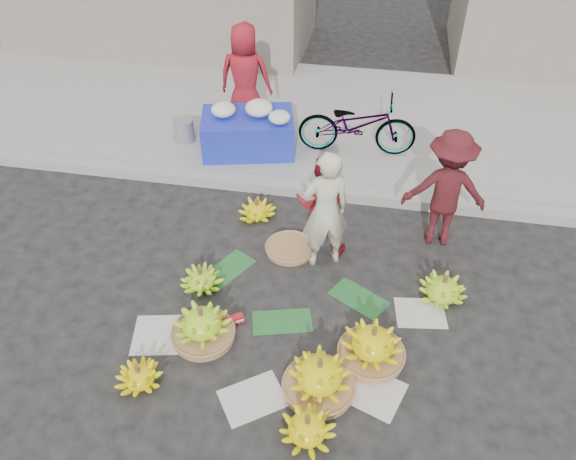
% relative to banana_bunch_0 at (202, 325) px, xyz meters
% --- Properties ---
extents(ground, '(80.00, 80.00, 0.00)m').
position_rel_banana_bunch_0_xyz_m(ground, '(0.89, 0.56, -0.20)').
color(ground, black).
rests_on(ground, ground).
extents(curb, '(40.00, 0.25, 0.15)m').
position_rel_banana_bunch_0_xyz_m(curb, '(0.89, 2.76, -0.12)').
color(curb, gray).
rests_on(curb, ground).
extents(sidewalk, '(40.00, 4.00, 0.12)m').
position_rel_banana_bunch_0_xyz_m(sidewalk, '(0.89, 4.86, -0.14)').
color(sidewalk, gray).
rests_on(sidewalk, ground).
extents(newspaper_scatter, '(3.20, 1.80, 0.00)m').
position_rel_banana_bunch_0_xyz_m(newspaper_scatter, '(0.89, -0.24, -0.19)').
color(newspaper_scatter, beige).
rests_on(newspaper_scatter, ground).
extents(banana_leaves, '(2.00, 1.00, 0.00)m').
position_rel_banana_bunch_0_xyz_m(banana_leaves, '(0.79, 0.76, -0.19)').
color(banana_leaves, '#1C5425').
rests_on(banana_leaves, ground).
extents(banana_bunch_0, '(0.75, 0.75, 0.46)m').
position_rel_banana_bunch_0_xyz_m(banana_bunch_0, '(0.00, 0.00, 0.00)').
color(banana_bunch_0, olive).
rests_on(banana_bunch_0, ground).
extents(banana_bunch_1, '(0.48, 0.48, 0.28)m').
position_rel_banana_bunch_0_xyz_m(banana_bunch_1, '(-0.44, -0.67, -0.08)').
color(banana_bunch_1, yellow).
rests_on(banana_bunch_1, ground).
extents(banana_bunch_2, '(0.74, 0.74, 0.48)m').
position_rel_banana_bunch_0_xyz_m(banana_bunch_2, '(1.30, -0.42, 0.01)').
color(banana_bunch_2, olive).
rests_on(banana_bunch_2, ground).
extents(banana_bunch_3, '(0.65, 0.65, 0.32)m').
position_rel_banana_bunch_0_xyz_m(banana_bunch_3, '(1.26, -0.94, -0.06)').
color(banana_bunch_3, yellow).
rests_on(banana_bunch_3, ground).
extents(banana_bunch_4, '(0.79, 0.79, 0.47)m').
position_rel_banana_bunch_0_xyz_m(banana_bunch_4, '(1.78, 0.05, 0.00)').
color(banana_bunch_4, olive).
rests_on(banana_bunch_4, ground).
extents(banana_bunch_5, '(0.69, 0.69, 0.34)m').
position_rel_banana_bunch_0_xyz_m(banana_bunch_5, '(2.52, 1.04, -0.05)').
color(banana_bunch_5, '#82C11B').
rests_on(banana_bunch_5, ground).
extents(banana_bunch_6, '(0.56, 0.56, 0.29)m').
position_rel_banana_bunch_0_xyz_m(banana_bunch_6, '(-0.24, 0.72, -0.07)').
color(banana_bunch_6, '#82C11B').
rests_on(banana_bunch_6, ground).
extents(banana_bunch_7, '(0.51, 0.51, 0.29)m').
position_rel_banana_bunch_0_xyz_m(banana_bunch_7, '(0.11, 2.11, -0.07)').
color(banana_bunch_7, yellow).
rests_on(banana_bunch_7, ground).
extents(basket_spare, '(0.68, 0.68, 0.07)m').
position_rel_banana_bunch_0_xyz_m(basket_spare, '(0.66, 1.53, -0.16)').
color(basket_spare, olive).
rests_on(basket_spare, ground).
extents(incense_stack, '(0.24, 0.19, 0.10)m').
position_rel_banana_bunch_0_xyz_m(incense_stack, '(0.26, 0.24, -0.14)').
color(incense_stack, red).
rests_on(incense_stack, ground).
extents(vendor_cream, '(0.67, 0.58, 1.56)m').
position_rel_banana_bunch_0_xyz_m(vendor_cream, '(1.10, 1.43, 0.58)').
color(vendor_cream, beige).
rests_on(vendor_cream, ground).
extents(vendor_red, '(0.70, 0.57, 1.36)m').
position_rel_banana_bunch_0_xyz_m(vendor_red, '(1.03, 1.66, 0.48)').
color(vendor_red, '#A31921').
rests_on(vendor_red, ground).
extents(man_striped, '(1.04, 0.62, 1.57)m').
position_rel_banana_bunch_0_xyz_m(man_striped, '(2.48, 2.09, 0.59)').
color(man_striped, maroon).
rests_on(man_striped, ground).
extents(flower_table, '(1.52, 1.14, 0.79)m').
position_rel_banana_bunch_0_xyz_m(flower_table, '(-0.34, 3.58, 0.25)').
color(flower_table, '#1925A7').
rests_on(flower_table, sidewalk).
extents(grey_bucket, '(0.32, 0.32, 0.36)m').
position_rel_banana_bunch_0_xyz_m(grey_bucket, '(-1.40, 3.67, 0.10)').
color(grey_bucket, slate).
rests_on(grey_bucket, sidewalk).
extents(flower_vendor, '(0.84, 0.56, 1.68)m').
position_rel_banana_bunch_0_xyz_m(flower_vendor, '(-0.53, 4.29, 0.76)').
color(flower_vendor, '#A31921').
rests_on(flower_vendor, sidewalk).
extents(bicycle, '(0.72, 1.79, 0.92)m').
position_rel_banana_bunch_0_xyz_m(bicycle, '(1.28, 3.82, 0.38)').
color(bicycle, gray).
rests_on(bicycle, sidewalk).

